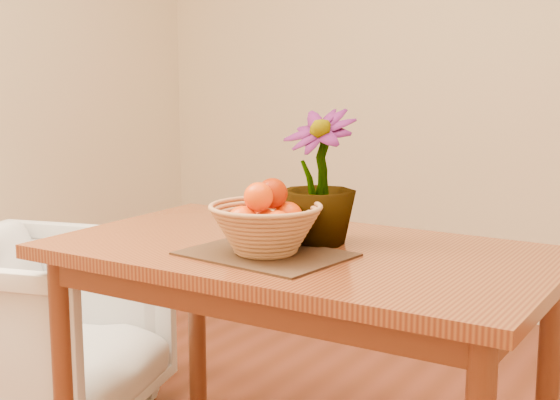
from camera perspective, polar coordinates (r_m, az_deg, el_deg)
The scene contains 7 objects.
wall_back at distance 3.93m, azimuth 16.24°, elevation 10.82°, with size 4.00×0.02×2.70m, color beige.
table at distance 2.20m, azimuth 1.50°, elevation -5.67°, with size 1.40×0.80×0.75m.
placemat at distance 2.08m, azimuth -1.05°, elevation -3.98°, with size 0.41×0.31×0.01m, color #3E2916.
wicker_basket at distance 2.07m, azimuth -1.06°, elevation -2.25°, with size 0.30×0.30×0.12m.
orange_pile at distance 2.06m, azimuth -0.98°, elevation -0.69°, with size 0.19×0.20×0.15m.
potted_plant at distance 2.19m, azimuth 2.83°, elevation 1.67°, with size 0.21×0.21×0.38m, color #1A4112.
armchair at distance 2.87m, azimuth -17.07°, elevation -8.50°, with size 0.72×0.67×0.74m, color gray.
Camera 1 is at (1.06, -1.54, 1.24)m, focal length 50.00 mm.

